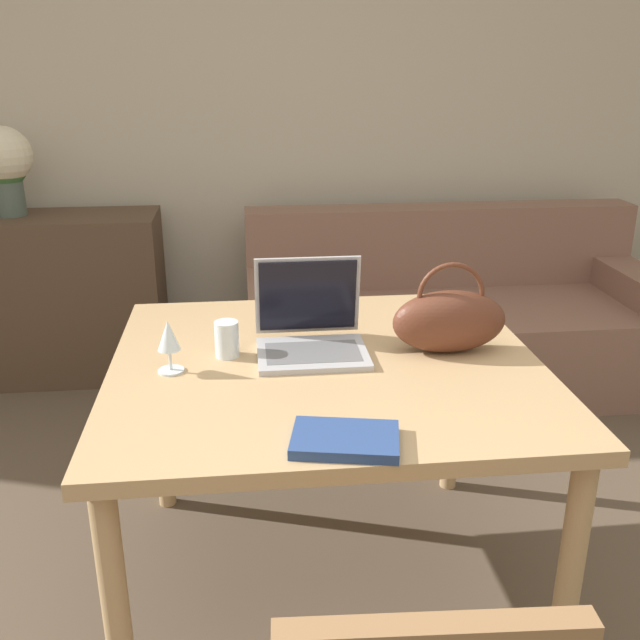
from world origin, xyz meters
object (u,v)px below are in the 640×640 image
(drinking_glass, at_px, (227,339))
(flower_vase, at_px, (4,163))
(couch, at_px, (450,325))
(laptop, at_px, (310,326))
(wine_glass, at_px, (169,339))
(handbag, at_px, (449,320))

(drinking_glass, bearing_deg, flower_vase, 122.18)
(couch, bearing_deg, drinking_glass, -127.88)
(flower_vase, bearing_deg, drinking_glass, -57.82)
(laptop, distance_m, drinking_glass, 0.24)
(wine_glass, distance_m, handbag, 0.76)
(wine_glass, bearing_deg, couch, 50.23)
(flower_vase, bearing_deg, laptop, -51.73)
(drinking_glass, xyz_separation_m, handbag, (0.61, -0.03, 0.04))
(laptop, bearing_deg, drinking_glass, -171.43)
(wine_glass, relative_size, handbag, 0.45)
(drinking_glass, relative_size, wine_glass, 0.71)
(laptop, bearing_deg, couch, 58.15)
(couch, height_order, flower_vase, flower_vase)
(wine_glass, bearing_deg, laptop, 17.92)
(drinking_glass, relative_size, handbag, 0.32)
(handbag, bearing_deg, laptop, 169.94)
(wine_glass, distance_m, flower_vase, 1.95)
(handbag, distance_m, flower_vase, 2.35)
(couch, bearing_deg, wine_glass, -129.77)
(flower_vase, bearing_deg, wine_glass, -62.88)
(laptop, height_order, drinking_glass, laptop)
(drinking_glass, distance_m, wine_glass, 0.18)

